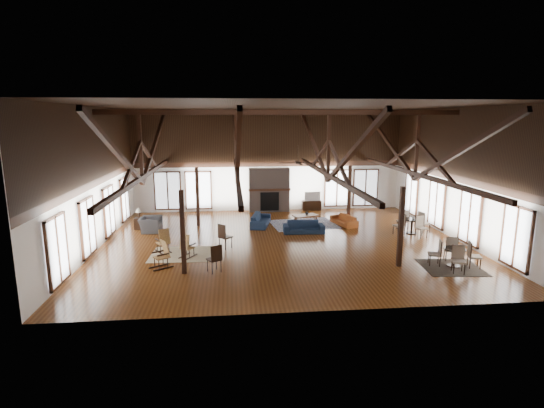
{
  "coord_description": "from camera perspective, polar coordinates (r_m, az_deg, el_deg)",
  "views": [
    {
      "loc": [
        -2.26,
        -18.24,
        5.49
      ],
      "look_at": [
        -0.38,
        1.0,
        1.58
      ],
      "focal_mm": 28.0,
      "sensor_mm": 36.0,
      "label": 1
    }
  ],
  "objects": [
    {
      "name": "cup_far",
      "position": [
        21.59,
        18.47,
        -1.77
      ],
      "size": [
        0.14,
        0.14,
        0.11
      ],
      "primitive_type": "imported",
      "rotation": [
        0.0,
        0.0,
        0.01
      ],
      "color": "#B2B2B2",
      "rests_on": "cafe_table_far"
    },
    {
      "name": "sofa_navy_front",
      "position": [
        20.76,
        4.28,
        -3.11
      ],
      "size": [
        2.0,
        0.82,
        0.58
      ],
      "primitive_type": "imported",
      "rotation": [
        0.0,
        0.0,
        -0.02
      ],
      "color": "#132036",
      "rests_on": "floor"
    },
    {
      "name": "side_chair_a",
      "position": [
        18.24,
        -6.52,
        -4.07
      ],
      "size": [
        0.65,
        0.65,
        1.1
      ],
      "rotation": [
        0.0,
        0.0,
        -0.81
      ],
      "color": "black",
      "rests_on": "floor"
    },
    {
      "name": "rocking_chair_c",
      "position": [
        16.48,
        -14.44,
        -6.61
      ],
      "size": [
        0.91,
        0.81,
        1.04
      ],
      "rotation": [
        0.0,
        0.0,
        2.17
      ],
      "color": "#A3763D",
      "rests_on": "floor"
    },
    {
      "name": "wall_back",
      "position": [
        25.47,
        -0.46,
        5.82
      ],
      "size": [
        16.0,
        0.02,
        6.0
      ],
      "primitive_type": "cube",
      "color": "white",
      "rests_on": "floor"
    },
    {
      "name": "wall_right",
      "position": [
        21.08,
        23.65,
        3.69
      ],
      "size": [
        0.02,
        14.0,
        6.0
      ],
      "primitive_type": "cube",
      "color": "white",
      "rests_on": "floor"
    },
    {
      "name": "armchair",
      "position": [
        21.73,
        -16.01,
        -2.67
      ],
      "size": [
        1.15,
        1.02,
        0.73
      ],
      "primitive_type": "imported",
      "rotation": [
        0.0,
        0.0,
        1.53
      ],
      "color": "#323235",
      "rests_on": "floor"
    },
    {
      "name": "roof_truss",
      "position": [
        18.44,
        1.5,
        6.88
      ],
      "size": [
        15.6,
        14.07,
        3.14
      ],
      "color": "#321A0E",
      "rests_on": "wall_back"
    },
    {
      "name": "ceiling",
      "position": [
        18.39,
        1.53,
        13.02
      ],
      "size": [
        16.0,
        14.0,
        0.02
      ],
      "primitive_type": "cube",
      "color": "black",
      "rests_on": "wall_back"
    },
    {
      "name": "rocking_chair_a",
      "position": [
        18.23,
        -14.36,
        -4.88
      ],
      "size": [
        0.78,
        0.9,
        1.03
      ],
      "rotation": [
        0.0,
        0.0,
        0.56
      ],
      "color": "#A3763D",
      "rests_on": "floor"
    },
    {
      "name": "cafe_table_far",
      "position": [
        21.62,
        18.29,
        -2.5
      ],
      "size": [
        1.97,
        1.97,
        1.01
      ],
      "rotation": [
        0.0,
        0.0,
        0.23
      ],
      "color": "black",
      "rests_on": "floor"
    },
    {
      "name": "coffee_table",
      "position": [
        22.44,
        4.55,
        -1.63
      ],
      "size": [
        1.42,
        1.04,
        0.49
      ],
      "rotation": [
        0.0,
        0.0,
        0.35
      ],
      "color": "brown",
      "rests_on": "floor"
    },
    {
      "name": "rug_tan",
      "position": [
        17.95,
        -11.75,
        -6.6
      ],
      "size": [
        2.73,
        2.18,
        0.01
      ],
      "primitive_type": "cube",
      "rotation": [
        0.0,
        0.0,
        -0.04
      ],
      "color": "#C3B388",
      "rests_on": "floor"
    },
    {
      "name": "rug_navy",
      "position": [
        22.49,
        4.27,
        -2.71
      ],
      "size": [
        3.61,
        2.9,
        0.01
      ],
      "primitive_type": "cube",
      "rotation": [
        0.0,
        0.0,
        0.13
      ],
      "color": "#1B204B",
      "rests_on": "floor"
    },
    {
      "name": "post_grid",
      "position": [
        18.81,
        1.46,
        -0.74
      ],
      "size": [
        8.16,
        7.16,
        3.05
      ],
      "color": "#321A0E",
      "rests_on": "floor"
    },
    {
      "name": "sofa_orange",
      "position": [
        22.59,
        9.64,
        -2.12
      ],
      "size": [
        1.89,
        1.17,
        0.51
      ],
      "primitive_type": "imported",
      "rotation": [
        0.0,
        0.0,
        -1.28
      ],
      "color": "#A14D1F",
      "rests_on": "floor"
    },
    {
      "name": "wall_front",
      "position": [
        11.74,
        5.67,
        -0.88
      ],
      "size": [
        16.0,
        0.02,
        6.0
      ],
      "primitive_type": "cube",
      "color": "white",
      "rests_on": "floor"
    },
    {
      "name": "tv_console",
      "position": [
        25.99,
        5.33,
        -0.17
      ],
      "size": [
        1.14,
        0.43,
        0.57
      ],
      "primitive_type": "cube",
      "color": "black",
      "rests_on": "floor"
    },
    {
      "name": "wall_left",
      "position": [
        19.28,
        -22.87,
        3.11
      ],
      "size": [
        0.02,
        14.0,
        6.0
      ],
      "primitive_type": "cube",
      "color": "white",
      "rests_on": "floor"
    },
    {
      "name": "fireplace",
      "position": [
        25.37,
        -0.39,
        1.9
      ],
      "size": [
        2.5,
        0.69,
        2.6
      ],
      "color": "#77645A",
      "rests_on": "floor"
    },
    {
      "name": "rocking_chair_b",
      "position": [
        17.39,
        -11.45,
        -5.61
      ],
      "size": [
        0.72,
        0.86,
        0.98
      ],
      "rotation": [
        0.0,
        0.0,
        -0.52
      ],
      "color": "#A3763D",
      "rests_on": "floor"
    },
    {
      "name": "cup_near",
      "position": [
        17.37,
        23.28,
        -5.35
      ],
      "size": [
        0.14,
        0.14,
        0.09
      ],
      "primitive_type": "imported",
      "rotation": [
        0.0,
        0.0,
        0.34
      ],
      "color": "#B2B2B2",
      "rests_on": "cafe_table_near"
    },
    {
      "name": "rug_dark",
      "position": [
        17.43,
        22.96,
        -7.85
      ],
      "size": [
        2.29,
        2.12,
        0.01
      ],
      "primitive_type": "cube",
      "rotation": [
        0.0,
        0.0,
        -0.09
      ],
      "color": "black",
      "rests_on": "floor"
    },
    {
      "name": "vase",
      "position": [
        22.51,
        4.73,
        -1.18
      ],
      "size": [
        0.23,
        0.23,
        0.2
      ],
      "primitive_type": "imported",
      "rotation": [
        0.0,
        0.0,
        -0.23
      ],
      "color": "#B2B2B2",
      "rests_on": "coffee_table"
    },
    {
      "name": "side_table_lamp",
      "position": [
        22.41,
        -17.44,
        -2.17
      ],
      "size": [
        0.44,
        0.44,
        1.12
      ],
      "color": "black",
      "rests_on": "floor"
    },
    {
      "name": "sofa_navy_left",
      "position": [
        22.11,
        -1.53,
        -2.15
      ],
      "size": [
        2.18,
        1.24,
        0.6
      ],
      "primitive_type": "imported",
      "rotation": [
        0.0,
        0.0,
        1.35
      ],
      "color": "#172741",
      "rests_on": "floor"
    },
    {
      "name": "television",
      "position": [
        25.89,
        5.4,
        1.06
      ],
      "size": [
        0.98,
        0.22,
        0.56
      ],
      "primitive_type": "imported",
      "rotation": [
        0.0,
        0.0,
        0.09
      ],
      "color": "#B2B2B2",
      "rests_on": "tv_console"
    },
    {
      "name": "side_chair_b",
      "position": [
        15.5,
        -7.63,
        -7.01
      ],
      "size": [
        0.61,
        0.61,
        1.06
      ],
      "rotation": [
        0.0,
        0.0,
        0.53
      ],
      "color": "black",
      "rests_on": "floor"
    },
    {
      "name": "floor",
      "position": [
        19.19,
        1.43,
        -5.2
      ],
      "size": [
        16.0,
        16.0,
        0.0
      ],
      "primitive_type": "plane",
      "color": "brown",
      "rests_on": "ground"
    },
    {
      "name": "ceiling_fan",
      "position": [
        17.55,
        3.52,
        5.67
      ],
      "size": [
        1.6,
        1.6,
        0.75
      ],
      "color": "black",
      "rests_on": "roof_truss"
    },
    {
      "name": "cafe_table_near",
      "position": [
        17.45,
        23.33,
        -6.18
      ],
      "size": [
        1.92,
        1.92,
        0.98
      ],
      "rotation": [
        0.0,
        0.0,
        -0.3
      ],
      "color": "black",
      "rests_on": "floor"
    }
  ]
}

